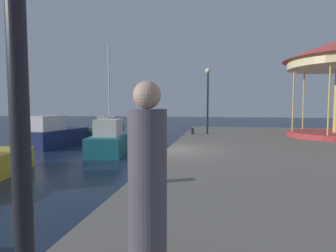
# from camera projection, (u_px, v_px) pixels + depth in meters

# --- Properties ---
(ground_plane) EXTENTS (120.00, 120.00, 0.00)m
(ground_plane) POSITION_uv_depth(u_px,v_px,m) (167.00, 168.00, 11.26)
(ground_plane) COLOR #162338
(motorboat_navy) EXTENTS (2.52, 4.79, 2.03)m
(motorboat_navy) POSITION_uv_depth(u_px,v_px,m) (54.00, 135.00, 17.50)
(motorboat_navy) COLOR #19214C
(motorboat_navy) RESTS_ON ground
(sailboat_green) EXTENTS (2.90, 5.40, 7.94)m
(sailboat_green) POSITION_uv_depth(u_px,v_px,m) (108.00, 129.00, 22.69)
(sailboat_green) COLOR #236638
(sailboat_green) RESTS_ON ground
(motorboat_teal) EXTENTS (2.38, 4.41, 1.91)m
(motorboat_teal) POSITION_uv_depth(u_px,v_px,m) (110.00, 140.00, 14.80)
(motorboat_teal) COLOR #19606B
(motorboat_teal) RESTS_ON ground
(lamp_post_mid_promenade) EXTENTS (0.36, 0.36, 4.31)m
(lamp_post_mid_promenade) POSITION_uv_depth(u_px,v_px,m) (208.00, 89.00, 17.35)
(lamp_post_mid_promenade) COLOR black
(lamp_post_mid_promenade) RESTS_ON quay_dock
(bollard_center) EXTENTS (0.24, 0.24, 0.40)m
(bollard_center) POSITION_uv_depth(u_px,v_px,m) (192.00, 131.00, 17.52)
(bollard_center) COLOR #2D2D33
(bollard_center) RESTS_ON quay_dock
(bollard_south) EXTENTS (0.24, 0.24, 0.40)m
(bollard_south) POSITION_uv_depth(u_px,v_px,m) (149.00, 174.00, 6.22)
(bollard_south) COLOR #2D2D33
(bollard_south) RESTS_ON quay_dock
(person_far_corner) EXTENTS (0.34, 0.34, 1.99)m
(person_far_corner) POSITION_uv_depth(u_px,v_px,m) (148.00, 201.00, 2.34)
(person_far_corner) COLOR #514C56
(person_far_corner) RESTS_ON quay_dock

